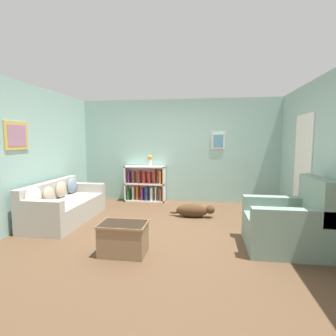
{
  "coord_description": "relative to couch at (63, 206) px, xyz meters",
  "views": [
    {
      "loc": [
        0.72,
        -4.46,
        1.58
      ],
      "look_at": [
        0.0,
        0.4,
        1.05
      ],
      "focal_mm": 28.0,
      "sensor_mm": 36.0,
      "label": 1
    }
  ],
  "objects": [
    {
      "name": "coffee_table",
      "position": [
        1.64,
        -1.29,
        -0.06
      ],
      "size": [
        0.65,
        0.44,
        0.44
      ],
      "color": "#846647",
      "rests_on": "ground_plane"
    },
    {
      "name": "recliner_chair",
      "position": [
        3.93,
        -0.78,
        0.06
      ],
      "size": [
        1.04,
        0.93,
        1.06
      ],
      "color": "gray",
      "rests_on": "ground_plane"
    },
    {
      "name": "couch",
      "position": [
        0.0,
        0.0,
        0.0
      ],
      "size": [
        0.85,
        1.86,
        0.8
      ],
      "color": "#ADA89E",
      "rests_on": "ground_plane"
    },
    {
      "name": "ground_plane",
      "position": [
        2.04,
        -0.19,
        -0.3
      ],
      "size": [
        14.0,
        14.0,
        0.0
      ],
      "primitive_type": "plane",
      "color": "brown"
    },
    {
      "name": "vase",
      "position": [
        1.33,
        1.84,
        0.78
      ],
      "size": [
        0.12,
        0.12,
        0.28
      ],
      "color": "silver",
      "rests_on": "bookshelf"
    },
    {
      "name": "bookshelf",
      "position": [
        1.21,
        1.86,
        0.13
      ],
      "size": [
        1.04,
        0.29,
        0.91
      ],
      "color": "silver",
      "rests_on": "ground_plane"
    },
    {
      "name": "dog",
      "position": [
        2.52,
        0.61,
        -0.16
      ],
      "size": [
        0.94,
        0.24,
        0.27
      ],
      "color": "#472D19",
      "rests_on": "ground_plane"
    },
    {
      "name": "wall_right",
      "position": [
        4.59,
        -0.18,
        1.0
      ],
      "size": [
        0.16,
        5.0,
        2.6
      ],
      "color": "#93BCB2",
      "rests_on": "ground_plane"
    },
    {
      "name": "wall_left",
      "position": [
        -0.51,
        -0.2,
        1.0
      ],
      "size": [
        0.13,
        5.0,
        2.6
      ],
      "color": "#93BCB2",
      "rests_on": "ground_plane"
    },
    {
      "name": "wall_back",
      "position": [
        2.04,
        2.06,
        1.0
      ],
      "size": [
        5.6,
        0.13,
        2.6
      ],
      "color": "#93BCB2",
      "rests_on": "ground_plane"
    }
  ]
}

